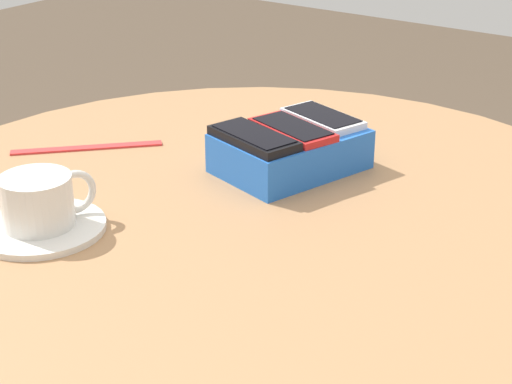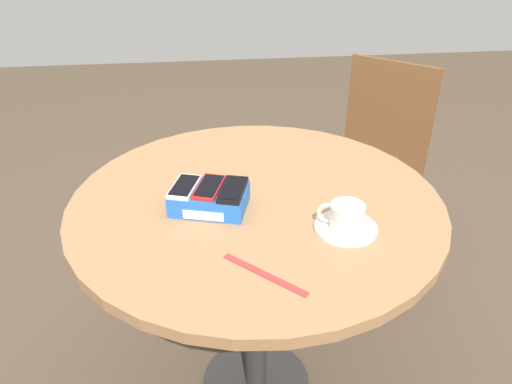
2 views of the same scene
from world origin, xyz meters
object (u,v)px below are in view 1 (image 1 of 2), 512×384
object	(u,v)px
phone_red	(292,129)
saucer	(40,227)
coffee_cup	(39,200)
lanyard_strap	(87,148)
phone_black	(254,138)
round_table	(256,278)
phone_box	(290,151)
phone_white	(323,118)

from	to	relation	value
phone_red	saucer	distance (m)	0.36
coffee_cup	lanyard_strap	xyz separation A→B (m)	(-0.22, -0.15, -0.04)
lanyard_strap	saucer	bearing A→B (deg)	33.68
phone_red	phone_black	bearing A→B (deg)	-20.52
phone_red	round_table	bearing A→B (deg)	12.64
phone_box	saucer	xyz separation A→B (m)	(0.32, -0.14, -0.02)
phone_white	lanyard_strap	distance (m)	0.34
coffee_cup	lanyard_strap	size ratio (longest dim) A/B	0.51
phone_red	coffee_cup	distance (m)	0.35
phone_black	coffee_cup	bearing A→B (deg)	-24.28
phone_red	phone_black	distance (m)	0.06
phone_box	phone_red	xyz separation A→B (m)	(0.00, 0.00, 0.03)
saucer	phone_red	bearing A→B (deg)	156.41
coffee_cup	lanyard_strap	world-z (taller)	coffee_cup
phone_black	saucer	world-z (taller)	phone_black
phone_white	phone_red	bearing A→B (deg)	-8.43
phone_red	lanyard_strap	bearing A→B (deg)	-70.05
saucer	phone_box	bearing A→B (deg)	156.93
round_table	lanyard_strap	size ratio (longest dim) A/B	4.60
phone_red	saucer	size ratio (longest dim) A/B	0.89
round_table	phone_white	world-z (taller)	phone_white
phone_box	phone_red	distance (m)	0.03
coffee_cup	saucer	bearing A→B (deg)	-21.93
round_table	phone_red	distance (m)	0.21
phone_white	saucer	size ratio (longest dim) A/B	0.85
phone_box	lanyard_strap	size ratio (longest dim) A/B	1.01
phone_white	phone_black	bearing A→B (deg)	-14.44
round_table	saucer	bearing A→B (deg)	-40.23
saucer	lanyard_strap	xyz separation A→B (m)	(-0.22, -0.15, -0.00)
round_table	lanyard_strap	distance (m)	0.33
round_table	phone_black	size ratio (longest dim) A/B	7.15
phone_box	phone_red	bearing A→B (deg)	77.12
saucer	coffee_cup	xyz separation A→B (m)	(-0.00, 0.00, 0.04)
round_table	lanyard_strap	bearing A→B (deg)	-93.52
round_table	phone_white	xyz separation A→B (m)	(-0.19, -0.02, 0.16)
phone_red	phone_box	bearing A→B (deg)	-102.88
phone_red	coffee_cup	world-z (taller)	coffee_cup
saucer	coffee_cup	world-z (taller)	coffee_cup
phone_box	coffee_cup	size ratio (longest dim) A/B	1.96
phone_box	phone_black	distance (m)	0.07
round_table	coffee_cup	xyz separation A→B (m)	(0.20, -0.17, 0.14)
phone_red	coffee_cup	bearing A→B (deg)	-23.61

